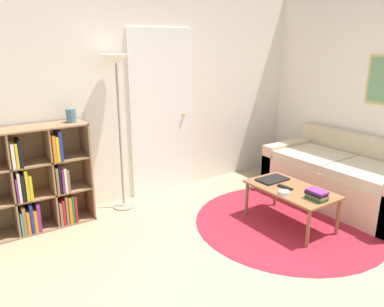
% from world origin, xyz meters
% --- Properties ---
extents(ground_plane, '(14.00, 14.00, 0.00)m').
position_xyz_m(ground_plane, '(0.00, 0.00, 0.00)').
color(ground_plane, tan).
extents(wall_back, '(7.67, 0.11, 2.60)m').
position_xyz_m(wall_back, '(0.01, 2.61, 1.29)').
color(wall_back, silver).
rests_on(wall_back, ground_plane).
extents(wall_right, '(0.08, 5.58, 2.60)m').
position_xyz_m(wall_right, '(2.36, 1.29, 1.30)').
color(wall_right, silver).
rests_on(wall_right, ground_plane).
extents(rug, '(2.06, 2.06, 0.01)m').
position_xyz_m(rug, '(0.89, 0.96, 0.00)').
color(rug, maroon).
rests_on(rug, ground_plane).
extents(bookshelf, '(1.20, 0.34, 1.10)m').
position_xyz_m(bookshelf, '(-1.49, 2.40, 0.52)').
color(bookshelf, '#936B47').
rests_on(bookshelf, ground_plane).
extents(floor_lamp, '(0.34, 0.34, 1.80)m').
position_xyz_m(floor_lamp, '(-0.46, 2.37, 1.55)').
color(floor_lamp, gray).
rests_on(floor_lamp, ground_plane).
extents(couch, '(0.95, 1.83, 0.80)m').
position_xyz_m(couch, '(1.91, 1.00, 0.29)').
color(couch, '#CCB793').
rests_on(couch, ground_plane).
extents(coffee_table, '(0.54, 0.95, 0.42)m').
position_xyz_m(coffee_table, '(0.86, 0.94, 0.38)').
color(coffee_table, brown).
rests_on(coffee_table, ground_plane).
extents(laptop, '(0.35, 0.22, 0.02)m').
position_xyz_m(laptop, '(0.87, 1.22, 0.43)').
color(laptop, black).
rests_on(laptop, coffee_table).
extents(bowl, '(0.11, 0.11, 0.04)m').
position_xyz_m(bowl, '(0.67, 0.86, 0.44)').
color(bowl, silver).
rests_on(bowl, coffee_table).
extents(book_stack_on_table, '(0.14, 0.20, 0.10)m').
position_xyz_m(book_stack_on_table, '(0.84, 0.60, 0.47)').
color(book_stack_on_table, '#196B38').
rests_on(book_stack_on_table, coffee_table).
extents(remote, '(0.06, 0.18, 0.02)m').
position_xyz_m(remote, '(0.81, 0.98, 0.43)').
color(remote, black).
rests_on(remote, coffee_table).
extents(vase_on_shelf, '(0.10, 0.10, 0.14)m').
position_xyz_m(vase_on_shelf, '(-0.98, 2.39, 1.18)').
color(vase_on_shelf, slate).
rests_on(vase_on_shelf, bookshelf).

